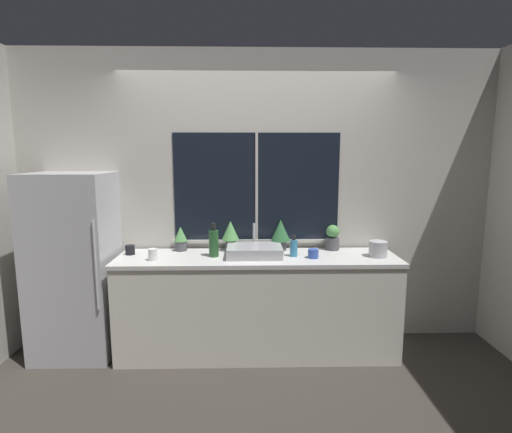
{
  "coord_description": "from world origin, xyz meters",
  "views": [
    {
      "loc": [
        -0.09,
        -3.09,
        1.77
      ],
      "look_at": [
        -0.01,
        0.29,
        1.24
      ],
      "focal_mm": 28.0,
      "sensor_mm": 36.0,
      "label": 1
    }
  ],
  "objects_px": {
    "sink": "(254,251)",
    "kettle": "(378,248)",
    "soap_bottle": "(294,248)",
    "mug_white": "(153,255)",
    "mug_blue": "(313,254)",
    "potted_plant_center_left": "(230,233)",
    "potted_plant_far_right": "(333,238)",
    "potted_plant_far_left": "(181,238)",
    "potted_plant_center_right": "(281,232)",
    "refrigerator": "(75,265)",
    "bottle_tall": "(214,243)",
    "mug_black": "(130,250)"
  },
  "relations": [
    {
      "from": "sink",
      "to": "potted_plant_center_right",
      "type": "height_order",
      "value": "potted_plant_center_right"
    },
    {
      "from": "potted_plant_center_right",
      "to": "mug_blue",
      "type": "distance_m",
      "value": 0.41
    },
    {
      "from": "sink",
      "to": "kettle",
      "type": "relative_size",
      "value": 3.07
    },
    {
      "from": "potted_plant_center_right",
      "to": "mug_black",
      "type": "relative_size",
      "value": 3.4
    },
    {
      "from": "potted_plant_center_right",
      "to": "soap_bottle",
      "type": "distance_m",
      "value": 0.26
    },
    {
      "from": "potted_plant_center_left",
      "to": "mug_white",
      "type": "bearing_deg",
      "value": -151.96
    },
    {
      "from": "refrigerator",
      "to": "potted_plant_far_left",
      "type": "distance_m",
      "value": 0.94
    },
    {
      "from": "potted_plant_center_left",
      "to": "potted_plant_far_right",
      "type": "xyz_separation_m",
      "value": [
        0.94,
        0.0,
        -0.05
      ]
    },
    {
      "from": "potted_plant_center_left",
      "to": "potted_plant_center_right",
      "type": "distance_m",
      "value": 0.46
    },
    {
      "from": "mug_blue",
      "to": "kettle",
      "type": "xyz_separation_m",
      "value": [
        0.57,
        0.03,
        0.04
      ]
    },
    {
      "from": "soap_bottle",
      "to": "refrigerator",
      "type": "bearing_deg",
      "value": 178.35
    },
    {
      "from": "potted_plant_far_right",
      "to": "kettle",
      "type": "height_order",
      "value": "potted_plant_far_right"
    },
    {
      "from": "potted_plant_far_left",
      "to": "bottle_tall",
      "type": "height_order",
      "value": "bottle_tall"
    },
    {
      "from": "bottle_tall",
      "to": "potted_plant_center_right",
      "type": "bearing_deg",
      "value": 20.13
    },
    {
      "from": "soap_bottle",
      "to": "mug_white",
      "type": "relative_size",
      "value": 1.84
    },
    {
      "from": "mug_black",
      "to": "mug_blue",
      "type": "distance_m",
      "value": 1.61
    },
    {
      "from": "soap_bottle",
      "to": "mug_black",
      "type": "xyz_separation_m",
      "value": [
        -1.44,
        0.1,
        -0.04
      ]
    },
    {
      "from": "sink",
      "to": "mug_blue",
      "type": "relative_size",
      "value": 5.29
    },
    {
      "from": "mug_blue",
      "to": "mug_black",
      "type": "bearing_deg",
      "value": 174.34
    },
    {
      "from": "soap_bottle",
      "to": "kettle",
      "type": "height_order",
      "value": "soap_bottle"
    },
    {
      "from": "sink",
      "to": "mug_blue",
      "type": "height_order",
      "value": "sink"
    },
    {
      "from": "potted_plant_center_left",
      "to": "soap_bottle",
      "type": "xyz_separation_m",
      "value": [
        0.56,
        -0.23,
        -0.09
      ]
    },
    {
      "from": "mug_blue",
      "to": "bottle_tall",
      "type": "bearing_deg",
      "value": 175.2
    },
    {
      "from": "potted_plant_far_left",
      "to": "potted_plant_center_right",
      "type": "height_order",
      "value": "potted_plant_center_right"
    },
    {
      "from": "potted_plant_center_left",
      "to": "mug_black",
      "type": "height_order",
      "value": "potted_plant_center_left"
    },
    {
      "from": "sink",
      "to": "bottle_tall",
      "type": "bearing_deg",
      "value": -178.6
    },
    {
      "from": "mug_blue",
      "to": "refrigerator",
      "type": "bearing_deg",
      "value": 176.8
    },
    {
      "from": "refrigerator",
      "to": "potted_plant_center_left",
      "type": "distance_m",
      "value": 1.39
    },
    {
      "from": "sink",
      "to": "bottle_tall",
      "type": "relative_size",
      "value": 1.61
    },
    {
      "from": "potted_plant_far_right",
      "to": "soap_bottle",
      "type": "bearing_deg",
      "value": -149.27
    },
    {
      "from": "refrigerator",
      "to": "potted_plant_far_right",
      "type": "distance_m",
      "value": 2.32
    },
    {
      "from": "potted_plant_center_left",
      "to": "potted_plant_far_left",
      "type": "bearing_deg",
      "value": 180.0
    },
    {
      "from": "potted_plant_center_left",
      "to": "soap_bottle",
      "type": "distance_m",
      "value": 0.61
    },
    {
      "from": "sink",
      "to": "bottle_tall",
      "type": "height_order",
      "value": "bottle_tall"
    },
    {
      "from": "potted_plant_center_left",
      "to": "bottle_tall",
      "type": "relative_size",
      "value": 0.93
    },
    {
      "from": "sink",
      "to": "potted_plant_far_right",
      "type": "bearing_deg",
      "value": 16.11
    },
    {
      "from": "potted_plant_far_left",
      "to": "potted_plant_center_right",
      "type": "bearing_deg",
      "value": 0.0
    },
    {
      "from": "soap_bottle",
      "to": "mug_black",
      "type": "bearing_deg",
      "value": 176.11
    },
    {
      "from": "soap_bottle",
      "to": "mug_white",
      "type": "distance_m",
      "value": 1.2
    },
    {
      "from": "mug_blue",
      "to": "kettle",
      "type": "relative_size",
      "value": 0.58
    },
    {
      "from": "potted_plant_far_left",
      "to": "potted_plant_center_left",
      "type": "height_order",
      "value": "potted_plant_center_left"
    },
    {
      "from": "sink",
      "to": "soap_bottle",
      "type": "height_order",
      "value": "sink"
    },
    {
      "from": "soap_bottle",
      "to": "potted_plant_center_left",
      "type": "bearing_deg",
      "value": 157.59
    },
    {
      "from": "sink",
      "to": "potted_plant_far_left",
      "type": "height_order",
      "value": "sink"
    },
    {
      "from": "potted_plant_far_left",
      "to": "potted_plant_center_right",
      "type": "xyz_separation_m",
      "value": [
        0.92,
        0.0,
        0.05
      ]
    },
    {
      "from": "mug_black",
      "to": "potted_plant_far_right",
      "type": "bearing_deg",
      "value": 4.12
    },
    {
      "from": "potted_plant_far_right",
      "to": "mug_white",
      "type": "height_order",
      "value": "potted_plant_far_right"
    },
    {
      "from": "mug_white",
      "to": "kettle",
      "type": "relative_size",
      "value": 0.65
    },
    {
      "from": "refrigerator",
      "to": "potted_plant_far_left",
      "type": "xyz_separation_m",
      "value": [
        0.9,
        0.17,
        0.2
      ]
    },
    {
      "from": "potted_plant_far_right",
      "to": "bottle_tall",
      "type": "relative_size",
      "value": 0.79
    }
  ]
}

